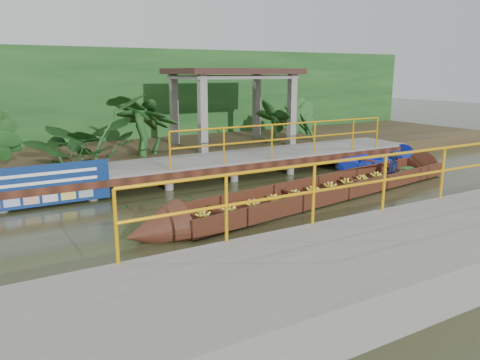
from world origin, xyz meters
TOP-DOWN VIEW (x-y plane):
  - ground at (0.00, 0.00)m, footprint 80.00×80.00m
  - land_strip at (0.00, 7.50)m, footprint 30.00×8.00m
  - far_dock at (0.02, 3.43)m, footprint 16.00×2.06m
  - near_dock at (1.00, -4.20)m, footprint 18.00×2.40m
  - pavilion at (3.00, 6.30)m, footprint 4.40×3.00m
  - foliage_backdrop at (0.00, 10.00)m, footprint 30.00×0.80m
  - vendor_boat at (2.42, 0.05)m, footprint 11.12×2.75m
  - moored_blue_boat at (7.05, 2.20)m, footprint 3.92×1.73m
  - blue_banner at (-4.16, 2.48)m, footprint 3.06×0.04m
  - tropical_plants at (-0.78, 5.30)m, footprint 14.48×1.48m

SIDE VIEW (x-z plane):
  - ground at x=0.00m, z-range 0.00..0.00m
  - moored_blue_boat at x=7.05m, z-range -0.29..0.62m
  - vendor_boat at x=2.42m, z-range -0.83..1.24m
  - land_strip at x=0.00m, z-range 0.00..0.45m
  - near_dock at x=1.00m, z-range -0.56..1.16m
  - far_dock at x=0.02m, z-range -0.35..1.30m
  - blue_banner at x=-4.16m, z-range 0.08..1.04m
  - tropical_plants at x=-0.78m, z-range 0.45..2.31m
  - foliage_backdrop at x=0.00m, z-range 0.00..4.00m
  - pavilion at x=3.00m, z-range 1.32..4.32m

